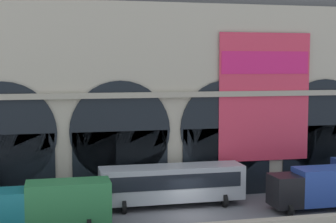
{
  "coord_description": "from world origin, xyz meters",
  "views": [
    {
      "loc": [
        -9.39,
        -33.81,
        10.77
      ],
      "look_at": [
        -0.57,
        5.0,
        7.07
      ],
      "focal_mm": 53.81,
      "sensor_mm": 36.0,
      "label": 1
    }
  ],
  "objects": [
    {
      "name": "station_building",
      "position": [
        0.04,
        7.65,
        9.4
      ],
      "size": [
        45.56,
        5.74,
        19.33
      ],
      "color": "#B2A891",
      "rests_on": "ground"
    },
    {
      "name": "box_truck_midwest",
      "position": [
        -9.49,
        -0.6,
        1.7
      ],
      "size": [
        7.5,
        2.91,
        3.12
      ],
      "color": "#19727A",
      "rests_on": "ground"
    },
    {
      "name": "ground_plane",
      "position": [
        0.0,
        0.0,
        0.0
      ],
      "size": [
        200.0,
        200.0,
        0.0
      ],
      "primitive_type": "plane",
      "color": "slate"
    },
    {
      "name": "bus_center",
      "position": [
        -0.75,
        2.83,
        1.78
      ],
      "size": [
        11.0,
        3.25,
        3.1
      ],
      "color": "#ADB2B7",
      "rests_on": "ground"
    },
    {
      "name": "box_truck_mideast",
      "position": [
        9.86,
        -0.41,
        1.7
      ],
      "size": [
        7.5,
        2.91,
        3.12
      ],
      "color": "black",
      "rests_on": "ground"
    }
  ]
}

